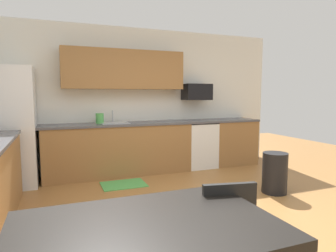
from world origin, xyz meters
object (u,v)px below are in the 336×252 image
refrigerator (9,127)px  trash_bin (275,173)px  dining_table (147,236)px  microwave (197,92)px  chair_near_table (235,240)px  oven_range (198,144)px  kettle (100,119)px

refrigerator → trash_bin: refrigerator is taller
trash_bin → dining_table: bearing=-142.7°
microwave → dining_table: (-2.25, -3.90, -0.79)m
chair_near_table → refrigerator: bearing=115.9°
dining_table → chair_near_table: chair_near_table is taller
refrigerator → microwave: bearing=3.1°
oven_range → microwave: 1.05m
trash_bin → microwave: bearing=99.5°
dining_table → kettle: bearing=85.3°
oven_range → microwave: bearing=90.0°
microwave → oven_range: bearing=-90.0°
oven_range → refrigerator: bearing=-178.6°
refrigerator → chair_near_table: refrigerator is taller
dining_table → trash_bin: dining_table is taller
trash_bin → kettle: (-2.25, 1.88, 0.72)m
dining_table → trash_bin: bearing=37.3°
kettle → dining_table: bearing=-94.7°
refrigerator → trash_bin: bearing=-25.6°
chair_near_table → trash_bin: (1.93, 1.83, -0.20)m
refrigerator → chair_near_table: bearing=-64.1°
chair_near_table → dining_table: bearing=-168.2°
dining_table → trash_bin: 3.26m
trash_bin → oven_range: bearing=100.0°
oven_range → microwave: microwave is taller
refrigerator → dining_table: size_ratio=1.34×
refrigerator → chair_near_table: size_ratio=2.21×
oven_range → dining_table: size_ratio=0.65×
oven_range → chair_near_table: (-1.60, -3.66, 0.05)m
trash_bin → kettle: size_ratio=3.00×
microwave → dining_table: microwave is taller
oven_range → kettle: size_ratio=4.55×
chair_near_table → kettle: 3.76m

